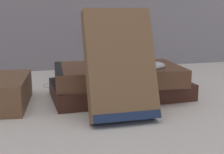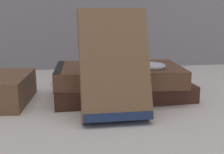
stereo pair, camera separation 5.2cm
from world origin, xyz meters
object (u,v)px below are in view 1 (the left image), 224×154
object	(u,v)px
book_flat_bottom	(117,89)
reading_glasses	(65,83)
pocket_watch	(149,65)
book_leaning_front	(121,68)
book_flat_top	(115,74)

from	to	relation	value
book_flat_bottom	reading_glasses	xyz separation A→B (m)	(-0.08, 0.13, -0.01)
book_flat_bottom	reading_glasses	bearing A→B (deg)	120.56
book_flat_bottom	pocket_watch	world-z (taller)	pocket_watch
book_leaning_front	book_flat_top	bearing A→B (deg)	79.09
book_leaning_front	reading_glasses	distance (m)	0.26
pocket_watch	book_flat_bottom	bearing A→B (deg)	149.02
book_flat_bottom	book_flat_top	bearing A→B (deg)	-133.77
book_flat_bottom	book_leaning_front	size ratio (longest dim) A/B	1.55
reading_glasses	book_flat_bottom	bearing A→B (deg)	-79.65
pocket_watch	book_flat_top	bearing A→B (deg)	157.99
book_flat_bottom	pocket_watch	distance (m)	0.08
book_flat_bottom	book_flat_top	xyz separation A→B (m)	(-0.01, -0.01, 0.03)
reading_glasses	pocket_watch	bearing A→B (deg)	-72.38
book_flat_top	reading_glasses	world-z (taller)	book_flat_top
book_leaning_front	pocket_watch	distance (m)	0.11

